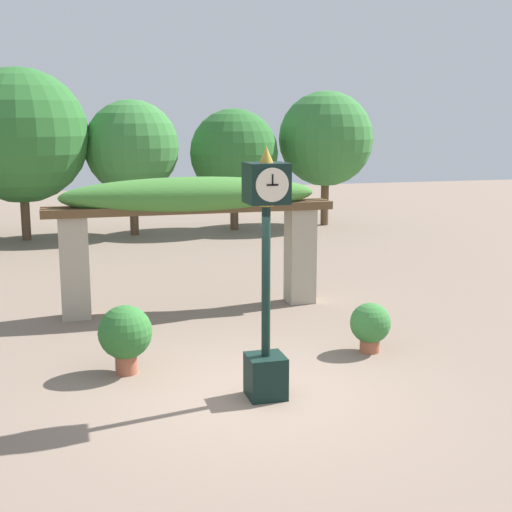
# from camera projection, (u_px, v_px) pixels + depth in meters

# --- Properties ---
(ground_plane) EXTENTS (60.00, 60.00, 0.00)m
(ground_plane) POSITION_uv_depth(u_px,v_px,m) (254.00, 394.00, 9.86)
(ground_plane) COLOR #7F6B5B
(pedestal_clock) EXTENTS (0.53, 0.57, 3.41)m
(pedestal_clock) POSITION_uv_depth(u_px,v_px,m) (266.00, 278.00, 9.47)
(pedestal_clock) COLOR black
(pedestal_clock) RESTS_ON ground
(pergola) EXTENTS (5.66, 1.14, 2.65)m
(pergola) POSITION_uv_depth(u_px,v_px,m) (191.00, 210.00, 13.90)
(pergola) COLOR #A89E89
(pergola) RESTS_ON ground
(potted_plant_near_left) EXTENTS (0.66, 0.66, 0.82)m
(potted_plant_near_left) POSITION_uv_depth(u_px,v_px,m) (370.00, 325.00, 11.58)
(potted_plant_near_left) COLOR #9E563D
(potted_plant_near_left) RESTS_ON ground
(potted_plant_near_right) EXTENTS (0.81, 0.81, 1.04)m
(potted_plant_near_right) POSITION_uv_depth(u_px,v_px,m) (125.00, 334.00, 10.56)
(potted_plant_near_right) COLOR #9E563D
(potted_plant_near_right) RESTS_ON ground
(tree_line) EXTENTS (16.66, 4.26, 5.31)m
(tree_line) POSITION_uv_depth(u_px,v_px,m) (102.00, 141.00, 22.71)
(tree_line) COLOR brown
(tree_line) RESTS_ON ground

